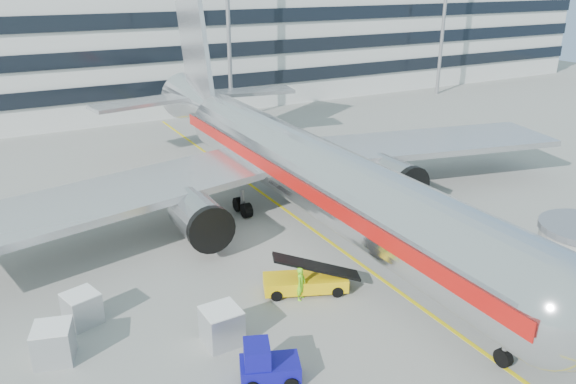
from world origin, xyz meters
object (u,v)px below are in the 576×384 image
main_jet (294,163)px  cargo_container_front (222,326)px  baggage_tug (266,365)px  belt_loader (305,281)px  cargo_container_right (82,308)px  ramp_worker (301,284)px  cargo_container_left (54,343)px

main_jet → cargo_container_front: size_ratio=27.21×
main_jet → baggage_tug: 18.70m
belt_loader → cargo_container_front: 6.37m
cargo_container_right → cargo_container_front: cargo_container_front is taller
ramp_worker → main_jet: bearing=25.1°
main_jet → baggage_tug: bearing=-123.2°
cargo_container_left → baggage_tug: bearing=-37.3°
main_jet → belt_loader: bearing=-116.0°
baggage_tug → cargo_container_right: baggage_tug is taller
main_jet → cargo_container_left: size_ratio=24.05×
belt_loader → cargo_container_front: (-5.99, -2.14, 0.27)m
main_jet → cargo_container_left: 20.60m
baggage_tug → cargo_container_front: (-0.62, 3.59, 0.08)m
baggage_tug → ramp_worker: bearing=47.3°
cargo_container_left → cargo_container_right: bearing=56.0°
belt_loader → cargo_container_front: size_ratio=2.70×
baggage_tug → cargo_container_right: size_ratio=1.51×
cargo_container_right → ramp_worker: ramp_worker is taller
baggage_tug → cargo_container_right: 10.70m
belt_loader → cargo_container_left: 13.40m
main_jet → ramp_worker: size_ratio=26.06×
cargo_container_right → cargo_container_front: (5.70, -5.05, 0.08)m
main_jet → cargo_container_right: size_ratio=25.62×
main_jet → cargo_container_left: (-18.10, -9.27, -3.32)m
baggage_tug → cargo_container_left: (-8.02, 6.12, 0.05)m
belt_loader → baggage_tug: (-5.37, -5.73, 0.19)m
main_jet → cargo_container_front: 16.26m
main_jet → cargo_container_left: main_jet is taller
cargo_container_left → belt_loader: bearing=-1.6°
baggage_tug → cargo_container_right: bearing=126.2°
cargo_container_right → cargo_container_left: bearing=-124.0°
belt_loader → cargo_container_left: size_ratio=2.38×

